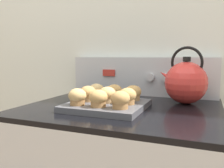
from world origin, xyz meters
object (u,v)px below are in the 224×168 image
at_px(muffin_r1_c2, 127,96).
at_px(muffin_r0_c1, 98,99).
at_px(muffin_r1_c1, 108,95).
at_px(muffin_r0_c2, 120,100).
at_px(muffin_r1_c0, 88,94).
at_px(muffin_r0_c0, 77,97).
at_px(muffin_r2_c0, 96,91).
at_px(tea_kettle, 186,82).
at_px(muffin_r2_c1, 114,92).
at_px(muffin_r2_c2, 133,93).
at_px(muffin_pan, 107,105).

bearing_deg(muffin_r1_c2, muffin_r0_c1, -134.34).
bearing_deg(muffin_r1_c1, muffin_r0_c2, -45.38).
xyz_separation_m(muffin_r1_c0, muffin_r1_c1, (0.08, 0.00, 0.00)).
distance_m(muffin_r0_c0, muffin_r0_c2, 0.16).
distance_m(muffin_r1_c0, muffin_r2_c0, 0.08).
bearing_deg(muffin_r0_c2, muffin_r0_c1, -178.18).
height_order(muffin_r1_c1, muffin_r2_c0, same).
distance_m(muffin_r1_c2, tea_kettle, 0.28).
distance_m(muffin_r0_c1, muffin_r2_c1, 0.16).
height_order(muffin_r2_c0, muffin_r2_c2, same).
bearing_deg(muffin_r2_c0, muffin_r0_c2, -43.95).
distance_m(muffin_r0_c2, muffin_r1_c2, 0.08).
xyz_separation_m(muffin_pan, muffin_r1_c2, (0.08, -0.00, 0.04)).
distance_m(muffin_r0_c0, muffin_r1_c0, 0.08).
xyz_separation_m(muffin_r1_c1, muffin_r2_c1, (-0.00, 0.08, 0.00)).
relative_size(muffin_r0_c1, tea_kettle, 0.27).
height_order(muffin_r1_c2, tea_kettle, tea_kettle).
bearing_deg(muffin_r1_c2, muffin_r2_c0, 154.27).
bearing_deg(muffin_pan, muffin_r0_c2, -44.29).
relative_size(muffin_r0_c1, muffin_r1_c2, 1.00).
height_order(muffin_r2_c1, tea_kettle, tea_kettle).
height_order(muffin_r2_c2, tea_kettle, tea_kettle).
bearing_deg(muffin_pan, muffin_r1_c2, -0.29).
distance_m(muffin_pan, muffin_r1_c0, 0.09).
xyz_separation_m(muffin_pan, muffin_r1_c0, (-0.08, -0.00, 0.04)).
bearing_deg(muffin_r1_c1, muffin_r0_c1, -89.37).
height_order(muffin_r1_c0, muffin_r1_c1, same).
relative_size(muffin_r0_c0, muffin_r2_c2, 1.00).
relative_size(muffin_r2_c1, tea_kettle, 0.27).
distance_m(muffin_r0_c1, muffin_r1_c0, 0.12).
bearing_deg(muffin_r1_c0, muffin_r2_c2, 27.80).
height_order(muffin_r0_c0, muffin_r1_c1, same).
height_order(muffin_r1_c2, muffin_r2_c1, same).
height_order(muffin_r0_c1, muffin_r1_c2, same).
relative_size(muffin_r0_c2, muffin_r2_c1, 1.00).
xyz_separation_m(muffin_r1_c2, muffin_r2_c2, (-0.00, 0.08, 0.00)).
height_order(muffin_pan, muffin_r1_c1, muffin_r1_c1).
bearing_deg(muffin_r0_c0, muffin_r0_c2, 0.22).
relative_size(muffin_r2_c0, muffin_r2_c1, 1.00).
distance_m(muffin_pan, muffin_r0_c1, 0.09).
xyz_separation_m(muffin_r2_c0, muffin_r2_c1, (0.08, 0.00, 0.00)).
bearing_deg(muffin_r2_c1, muffin_r1_c2, -44.22).
bearing_deg(muffin_r1_c1, muffin_r1_c0, -177.38).
bearing_deg(muffin_r2_c0, tea_kettle, 20.17).
xyz_separation_m(muffin_pan, muffin_r1_c1, (0.00, 0.00, 0.04)).
distance_m(muffin_r0_c1, muffin_r2_c0, 0.18).
bearing_deg(muffin_r2_c2, muffin_r2_c0, -178.37).
bearing_deg(muffin_r2_c1, muffin_r2_c0, -178.31).
bearing_deg(muffin_r0_c0, muffin_r2_c1, 63.49).
xyz_separation_m(muffin_r1_c2, tea_kettle, (0.19, 0.21, 0.04)).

